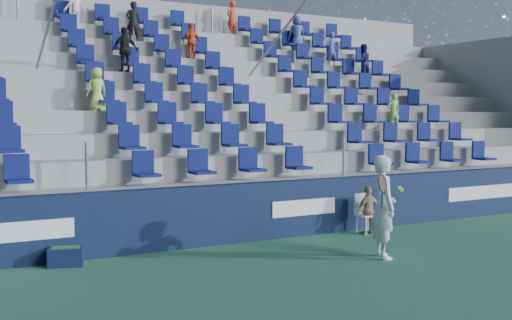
{
  "coord_description": "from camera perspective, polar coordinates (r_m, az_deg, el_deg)",
  "views": [
    {
      "loc": [
        -6.13,
        -8.38,
        2.6
      ],
      "look_at": [
        0.2,
        2.8,
        1.7
      ],
      "focal_mm": 45.0,
      "sensor_mm": 36.0,
      "label": 1
    }
  ],
  "objects": [
    {
      "name": "ground",
      "position": [
        10.7,
        6.57,
        -10.08
      ],
      "size": [
        70.0,
        70.0,
        0.0
      ],
      "primitive_type": "plane",
      "color": "#2B6444",
      "rests_on": "ground"
    },
    {
      "name": "sponsor_wall",
      "position": [
        13.21,
        -1.5,
        -4.7
      ],
      "size": [
        24.0,
        0.32,
        1.2
      ],
      "color": "#0F1937",
      "rests_on": "ground"
    },
    {
      "name": "line_judge_chair",
      "position": [
        14.37,
        9.6,
        -4.44
      ],
      "size": [
        0.41,
        0.42,
        0.88
      ],
      "color": "white",
      "rests_on": "ground"
    },
    {
      "name": "line_judge",
      "position": [
        14.26,
        9.96,
        -4.41
      ],
      "size": [
        0.64,
        0.3,
        1.06
      ],
      "primitive_type": "imported",
      "rotation": [
        0.0,
        0.0,
        3.22
      ],
      "color": "tan",
      "rests_on": "ground"
    },
    {
      "name": "tennis_player",
      "position": [
        11.89,
        11.28,
        -4.08
      ],
      "size": [
        0.74,
        0.81,
        1.88
      ],
      "color": "white",
      "rests_on": "ground"
    },
    {
      "name": "grandstand",
      "position": [
        17.72,
        -9.3,
        2.45
      ],
      "size": [
        24.0,
        8.17,
        6.63
      ],
      "color": "#9B9B96",
      "rests_on": "ground"
    },
    {
      "name": "ball_bin",
      "position": [
        11.66,
        -16.56,
        -8.14
      ],
      "size": [
        0.67,
        0.54,
        0.33
      ],
      "color": "#10183C",
      "rests_on": "ground"
    }
  ]
}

